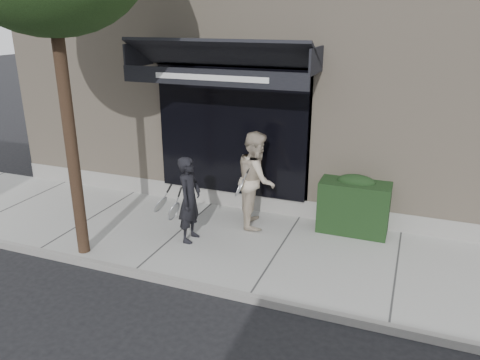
% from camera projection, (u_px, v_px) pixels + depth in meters
% --- Properties ---
extents(ground, '(80.00, 80.00, 0.00)m').
position_uv_depth(ground, '(279.00, 255.00, 8.37)').
color(ground, black).
rests_on(ground, ground).
extents(sidewalk, '(20.00, 3.00, 0.12)m').
position_uv_depth(sidewalk, '(279.00, 252.00, 8.35)').
color(sidewalk, '#9D9C97').
rests_on(sidewalk, ground).
extents(curb, '(20.00, 0.10, 0.14)m').
position_uv_depth(curb, '(249.00, 298.00, 6.98)').
color(curb, gray).
rests_on(curb, ground).
extents(building_facade, '(14.30, 8.04, 5.64)m').
position_uv_depth(building_facade, '(337.00, 70.00, 11.82)').
color(building_facade, tan).
rests_on(building_facade, ground).
extents(hedge, '(1.30, 0.70, 1.14)m').
position_uv_depth(hedge, '(354.00, 205.00, 8.88)').
color(hedge, black).
rests_on(hedge, sidewalk).
extents(pedestrian_front, '(0.75, 0.74, 1.59)m').
position_uv_depth(pedestrian_front, '(189.00, 200.00, 8.43)').
color(pedestrian_front, black).
rests_on(pedestrian_front, sidewalk).
extents(pedestrian_back, '(0.98, 1.10, 1.88)m').
position_uv_depth(pedestrian_back, '(256.00, 179.00, 9.04)').
color(pedestrian_back, beige).
rests_on(pedestrian_back, sidewalk).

